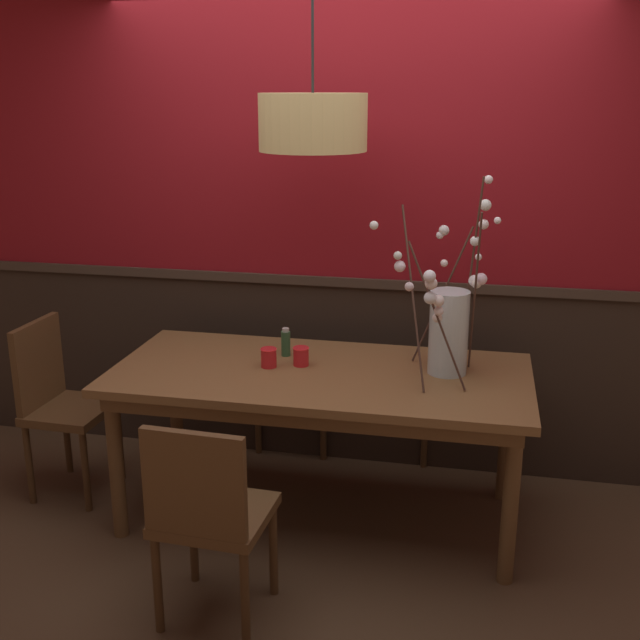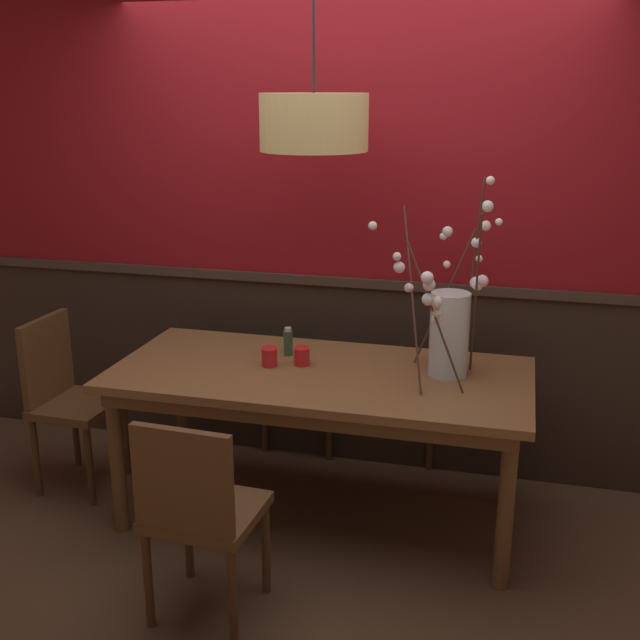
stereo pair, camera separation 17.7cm
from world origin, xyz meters
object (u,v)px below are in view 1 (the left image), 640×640
at_px(candle_holder_nearer_edge, 269,357).
at_px(dining_table, 320,387).
at_px(candle_holder_nearer_center, 301,356).
at_px(pendant_lamp, 313,122).
at_px(vase_with_blossoms, 448,327).
at_px(chair_head_west_end, 59,398).
at_px(chair_far_side_left, 300,353).
at_px(condiment_bottle, 286,343).
at_px(chair_near_side_left, 208,511).
at_px(chair_far_side_right, 401,363).

bearing_deg(candle_holder_nearer_edge, dining_table, -0.86).
bearing_deg(candle_holder_nearer_center, pendant_lamp, 30.36).
distance_m(vase_with_blossoms, pendant_lamp, 1.12).
distance_m(chair_head_west_end, vase_with_blossoms, 2.03).
xyz_separation_m(chair_far_side_left, condiment_bottle, (0.09, -0.68, 0.29)).
height_order(dining_table, candle_holder_nearer_center, candle_holder_nearer_center).
distance_m(chair_far_side_left, chair_near_side_left, 1.75).
bearing_deg(chair_far_side_left, pendant_lamp, -72.19).
relative_size(chair_far_side_left, vase_with_blossoms, 1.07).
xyz_separation_m(chair_far_side_right, candle_holder_nearer_center, (-0.40, -0.84, 0.30)).
height_order(chair_head_west_end, chair_far_side_left, chair_far_side_left).
bearing_deg(condiment_bottle, dining_table, -40.13).
xyz_separation_m(dining_table, vase_with_blossoms, (0.59, 0.09, 0.31)).
height_order(candle_holder_nearer_center, candle_holder_nearer_edge, candle_holder_nearer_edge).
distance_m(chair_far_side_left, chair_far_side_right, 0.60).
bearing_deg(vase_with_blossoms, chair_near_side_left, -130.76).
distance_m(dining_table, candle_holder_nearer_edge, 0.28).
bearing_deg(candle_holder_nearer_center, dining_table, -27.01).
xyz_separation_m(dining_table, chair_far_side_right, (0.29, 0.90, -0.17)).
bearing_deg(chair_far_side_left, candle_holder_nearer_center, -76.44).
height_order(chair_far_side_left, chair_near_side_left, chair_far_side_left).
xyz_separation_m(chair_head_west_end, chair_far_side_right, (1.68, 0.90, -0.00)).
xyz_separation_m(chair_head_west_end, condiment_bottle, (1.17, 0.19, 0.32)).
height_order(chair_head_west_end, condiment_bottle, chair_head_west_end).
bearing_deg(vase_with_blossoms, condiment_bottle, 173.91).
relative_size(chair_head_west_end, candle_holder_nearer_center, 10.03).
height_order(chair_head_west_end, vase_with_blossoms, vase_with_blossoms).
bearing_deg(condiment_bottle, vase_with_blossoms, -6.09).
bearing_deg(pendant_lamp, chair_near_side_left, -101.94).
height_order(dining_table, candle_holder_nearer_edge, candle_holder_nearer_edge).
height_order(chair_head_west_end, candle_holder_nearer_center, chair_head_west_end).
height_order(candle_holder_nearer_edge, pendant_lamp, pendant_lamp).
bearing_deg(dining_table, chair_far_side_right, 71.79).
bearing_deg(condiment_bottle, candle_holder_nearer_center, -49.44).
relative_size(candle_holder_nearer_center, condiment_bottle, 0.64).
bearing_deg(candle_holder_nearer_center, chair_near_side_left, -99.13).
bearing_deg(chair_head_west_end, vase_with_blossoms, 2.94).
bearing_deg(vase_with_blossoms, candle_holder_nearer_edge, -173.89).
bearing_deg(chair_head_west_end, pendant_lamp, 3.98).
distance_m(dining_table, condiment_bottle, 0.32).
xyz_separation_m(chair_near_side_left, vase_with_blossoms, (0.84, 0.98, 0.50)).
distance_m(chair_far_side_right, pendant_lamp, 1.65).
height_order(dining_table, pendant_lamp, pendant_lamp).
bearing_deg(chair_head_west_end, candle_holder_nearer_edge, 0.57).
distance_m(condiment_bottle, pendant_lamp, 1.09).
bearing_deg(candle_holder_nearer_edge, chair_far_side_right, 58.52).
bearing_deg(candle_holder_nearer_edge, condiment_bottle, 77.41).
xyz_separation_m(candle_holder_nearer_edge, condiment_bottle, (0.04, 0.18, 0.02)).
distance_m(dining_table, pendant_lamp, 1.23).
distance_m(chair_far_side_right, chair_near_side_left, 1.87).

